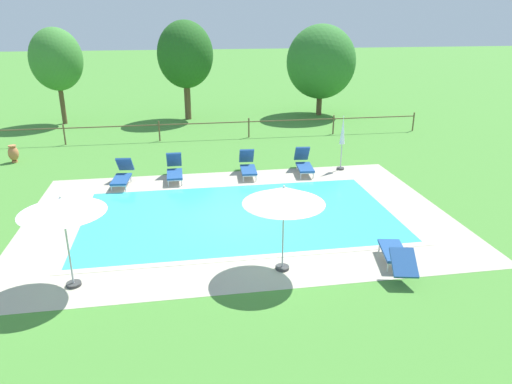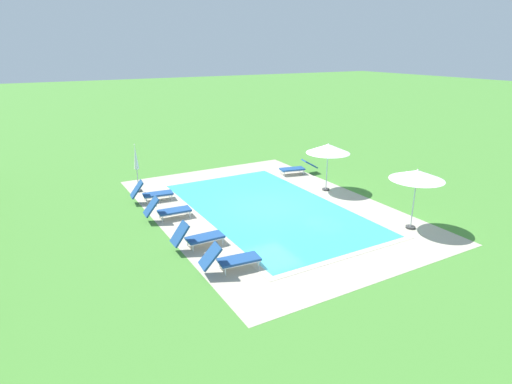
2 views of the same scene
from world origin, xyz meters
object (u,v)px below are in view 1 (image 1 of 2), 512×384
object	(u,v)px
patio_umbrella_closed_row_west	(342,136)
tree_far_west	(56,60)
sun_lounger_north_end	(174,170)
terracotta_urn_near_fence	(13,153)
sun_lounger_north_near_steps	(122,175)
patio_umbrella_open_by_bench	(62,206)
sun_lounger_north_mid	(396,255)
tree_west_mid	(321,62)
sun_lounger_north_far	(304,163)
patio_umbrella_open_foreground	(284,196)
tree_centre	(185,55)
sun_lounger_south_near_corner	(248,166)

from	to	relation	value
patio_umbrella_closed_row_west	tree_far_west	bearing A→B (deg)	139.58
sun_lounger_north_end	tree_far_west	size ratio (longest dim) A/B	0.33
terracotta_urn_near_fence	tree_far_west	world-z (taller)	tree_far_west
sun_lounger_north_near_steps	patio_umbrella_open_by_bench	world-z (taller)	patio_umbrella_open_by_bench
patio_umbrella_closed_row_west	terracotta_urn_near_fence	world-z (taller)	patio_umbrella_closed_row_west
sun_lounger_north_mid	tree_west_mid	xyz separation A→B (m)	(3.82, 19.90, 3.02)
sun_lounger_north_near_steps	sun_lounger_north_end	size ratio (longest dim) A/B	1.06
patio_umbrella_open_by_bench	terracotta_urn_near_fence	xyz separation A→B (m)	(-4.57, 11.28, -1.69)
sun_lounger_north_near_steps	tree_west_mid	bearing A→B (deg)	46.51
sun_lounger_north_near_steps	sun_lounger_north_far	distance (m)	7.33
patio_umbrella_open_by_bench	patio_umbrella_closed_row_west	distance (m)	12.35
sun_lounger_north_far	tree_far_west	bearing A→B (deg)	135.41
sun_lounger_north_end	patio_umbrella_open_foreground	xyz separation A→B (m)	(2.70, -7.72, 1.65)
sun_lounger_north_near_steps	tree_far_west	bearing A→B (deg)	110.63
patio_umbrella_open_by_bench	tree_centre	distance (m)	19.90
sun_lounger_north_end	sun_lounger_south_near_corner	distance (m)	2.97
sun_lounger_south_near_corner	tree_centre	distance (m)	12.44
sun_lounger_north_far	tree_centre	xyz separation A→B (m)	(-4.40, 11.81, 3.52)
sun_lounger_north_far	patio_umbrella_open_by_bench	distance (m)	11.12
patio_umbrella_closed_row_west	tree_west_mid	size ratio (longest dim) A/B	0.41
sun_lounger_north_mid	tree_far_west	xyz separation A→B (m)	(-12.15, 19.78, 3.40)
sun_lounger_north_far	patio_umbrella_closed_row_west	size ratio (longest dim) A/B	0.82
tree_far_west	tree_centre	xyz separation A→B (m)	(7.43, 0.15, 0.16)
sun_lounger_north_end	sun_lounger_south_near_corner	bearing A→B (deg)	1.50
sun_lounger_north_near_steps	patio_umbrella_open_by_bench	size ratio (longest dim) A/B	0.83
sun_lounger_north_far	tree_far_west	size ratio (longest dim) A/B	0.34
sun_lounger_north_mid	patio_umbrella_open_foreground	xyz separation A→B (m)	(-2.95, 0.37, 1.69)
sun_lounger_north_far	sun_lounger_north_near_steps	bearing A→B (deg)	-177.66
patio_umbrella_open_by_bench	tree_far_west	world-z (taller)	tree_far_west
sun_lounger_south_near_corner	tree_west_mid	size ratio (longest dim) A/B	0.33
sun_lounger_north_mid	tree_far_west	distance (m)	23.46
sun_lounger_north_end	tree_far_west	bearing A→B (deg)	119.08
sun_lounger_south_near_corner	patio_umbrella_open_by_bench	distance (m)	9.65
sun_lounger_south_near_corner	patio_umbrella_open_by_bench	size ratio (longest dim) A/B	0.80
sun_lounger_north_mid	tree_centre	world-z (taller)	tree_centre
sun_lounger_north_end	tree_centre	xyz separation A→B (m)	(0.93, 11.84, 3.52)
sun_lounger_south_near_corner	tree_centre	world-z (taller)	tree_centre
sun_lounger_south_near_corner	terracotta_urn_near_fence	xyz separation A→B (m)	(-10.04, 3.53, 0.02)
sun_lounger_north_far	patio_umbrella_closed_row_west	xyz separation A→B (m)	(1.66, 0.17, 1.06)
sun_lounger_north_near_steps	sun_lounger_north_end	distance (m)	2.02
sun_lounger_north_end	patio_umbrella_open_foreground	distance (m)	8.35
sun_lounger_south_near_corner	patio_umbrella_closed_row_west	size ratio (longest dim) A/B	0.82
patio_umbrella_closed_row_west	tree_west_mid	xyz separation A→B (m)	(2.48, 11.61, 1.91)
tree_far_west	tree_centre	size ratio (longest dim) A/B	0.94
sun_lounger_north_near_steps	sun_lounger_north_far	xyz separation A→B (m)	(7.32, 0.30, 0.01)
terracotta_urn_near_fence	sun_lounger_north_near_steps	bearing A→B (deg)	-37.40
sun_lounger_north_near_steps	patio_umbrella_closed_row_west	bearing A→B (deg)	3.02
tree_centre	sun_lounger_north_far	bearing A→B (deg)	-69.57
sun_lounger_north_end	tree_west_mid	size ratio (longest dim) A/B	0.32
tree_west_mid	tree_centre	size ratio (longest dim) A/B	0.96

